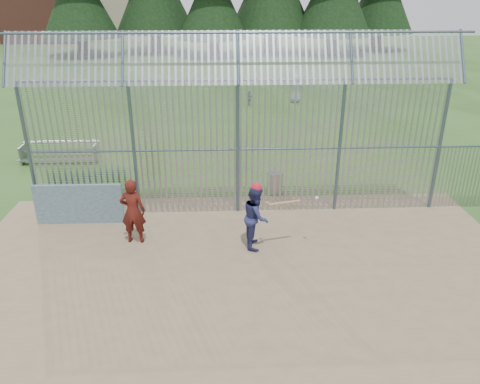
{
  "coord_description": "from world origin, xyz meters",
  "views": [
    {
      "loc": [
        -0.51,
        -9.46,
        6.32
      ],
      "look_at": [
        0.0,
        2.0,
        1.3
      ],
      "focal_mm": 35.0,
      "sensor_mm": 36.0,
      "label": 1
    }
  ],
  "objects_px": {
    "dugout_wall": "(79,204)",
    "batter": "(256,217)",
    "trash_can": "(275,182)",
    "onlooker": "(133,211)",
    "bleacher": "(60,152)"
  },
  "relations": [
    {
      "from": "batter",
      "to": "bleacher",
      "type": "bearing_deg",
      "value": 50.72
    },
    {
      "from": "onlooker",
      "to": "trash_can",
      "type": "xyz_separation_m",
      "value": [
        4.13,
        3.12,
        -0.54
      ]
    },
    {
      "from": "trash_can",
      "to": "onlooker",
      "type": "bearing_deg",
      "value": -142.94
    },
    {
      "from": "onlooker",
      "to": "trash_can",
      "type": "height_order",
      "value": "onlooker"
    },
    {
      "from": "batter",
      "to": "bleacher",
      "type": "distance_m",
      "value": 10.01
    },
    {
      "from": "dugout_wall",
      "to": "trash_can",
      "type": "relative_size",
      "value": 3.05
    },
    {
      "from": "dugout_wall",
      "to": "trash_can",
      "type": "xyz_separation_m",
      "value": [
        5.89,
        1.95,
        -0.24
      ]
    },
    {
      "from": "dugout_wall",
      "to": "onlooker",
      "type": "relative_size",
      "value": 1.39
    },
    {
      "from": "trash_can",
      "to": "bleacher",
      "type": "xyz_separation_m",
      "value": [
        -8.11,
        3.47,
        0.03
      ]
    },
    {
      "from": "bleacher",
      "to": "dugout_wall",
      "type": "bearing_deg",
      "value": -67.78
    },
    {
      "from": "dugout_wall",
      "to": "batter",
      "type": "bearing_deg",
      "value": -16.95
    },
    {
      "from": "bleacher",
      "to": "batter",
      "type": "bearing_deg",
      "value": -43.93
    },
    {
      "from": "onlooker",
      "to": "bleacher",
      "type": "relative_size",
      "value": 0.6
    },
    {
      "from": "onlooker",
      "to": "bleacher",
      "type": "xyz_separation_m",
      "value": [
        -3.97,
        6.59,
        -0.51
      ]
    },
    {
      "from": "dugout_wall",
      "to": "onlooker",
      "type": "distance_m",
      "value": 2.14
    }
  ]
}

